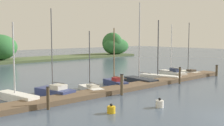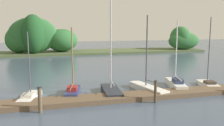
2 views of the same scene
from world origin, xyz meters
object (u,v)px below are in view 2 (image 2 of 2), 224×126
(mooring_piling_2, at_px, (40,100))
(sailboat_6, at_px, (111,89))
(sailboat_5, at_px, (73,91))
(sailboat_4, at_px, (30,96))
(mooring_piling_3, at_px, (155,92))
(sailboat_7, at_px, (147,87))
(sailboat_8, at_px, (176,83))
(sailboat_9, at_px, (208,83))

(mooring_piling_2, bearing_deg, sailboat_6, 28.68)
(sailboat_5, xyz_separation_m, sailboat_6, (2.91, -0.41, 0.00))
(mooring_piling_2, bearing_deg, sailboat_4, 105.53)
(sailboat_4, xyz_separation_m, mooring_piling_3, (8.44, -2.89, 0.53))
(sailboat_4, distance_m, mooring_piling_2, 3.02)
(sailboat_6, bearing_deg, sailboat_7, -83.24)
(sailboat_6, bearing_deg, mooring_piling_2, 123.51)
(sailboat_8, height_order, mooring_piling_2, sailboat_8)
(sailboat_5, relative_size, mooring_piling_2, 3.23)
(sailboat_8, xyz_separation_m, mooring_piling_3, (-3.46, -3.35, 0.41))
(sailboat_7, bearing_deg, sailboat_5, 72.80)
(sailboat_5, height_order, mooring_piling_2, sailboat_5)
(mooring_piling_3, bearing_deg, sailboat_9, 25.50)
(sailboat_6, height_order, sailboat_8, sailboat_6)
(sailboat_5, bearing_deg, sailboat_7, -81.38)
(sailboat_7, bearing_deg, mooring_piling_3, 153.79)
(sailboat_5, height_order, sailboat_8, sailboat_8)
(sailboat_5, xyz_separation_m, mooring_piling_3, (5.34, -3.29, 0.42))
(sailboat_6, xyz_separation_m, sailboat_7, (3.06, 0.10, -0.04))
(sailboat_8, bearing_deg, sailboat_9, -81.24)
(sailboat_4, height_order, sailboat_5, sailboat_5)
(sailboat_4, height_order, sailboat_8, sailboat_8)
(sailboat_8, distance_m, mooring_piling_3, 4.84)
(sailboat_4, distance_m, sailboat_5, 3.13)
(sailboat_4, relative_size, sailboat_6, 0.64)
(mooring_piling_2, bearing_deg, sailboat_9, 12.22)
(sailboat_9, height_order, mooring_piling_3, sailboat_9)
(sailboat_7, height_order, sailboat_9, sailboat_7)
(sailboat_4, bearing_deg, mooring_piling_3, -95.91)
(sailboat_5, height_order, sailboat_7, sailboat_7)
(sailboat_5, bearing_deg, mooring_piling_2, 156.23)
(sailboat_5, distance_m, sailboat_6, 2.94)
(sailboat_8, height_order, sailboat_9, sailboat_9)
(sailboat_7, height_order, mooring_piling_3, sailboat_7)
(sailboat_4, height_order, mooring_piling_3, sailboat_4)
(sailboat_4, height_order, sailboat_6, sailboat_6)
(sailboat_9, bearing_deg, mooring_piling_3, 128.70)
(sailboat_4, xyz_separation_m, mooring_piling_2, (0.79, -2.86, 0.54))
(sailboat_5, bearing_deg, sailboat_8, -78.05)
(mooring_piling_3, bearing_deg, sailboat_6, 130.04)
(sailboat_5, relative_size, sailboat_9, 0.86)
(sailboat_6, relative_size, sailboat_8, 1.32)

